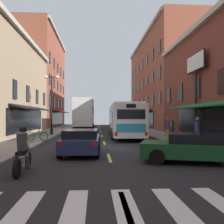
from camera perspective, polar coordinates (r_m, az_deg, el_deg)
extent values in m
cube|color=black|center=(15.47, -1.37, -8.44)|extent=(34.80, 80.00, 0.10)
cube|color=#DBCC4C|center=(5.72, 3.28, -21.19)|extent=(0.14, 2.40, 0.01)
cube|color=#DBCC4C|center=(12.00, -0.64, -10.39)|extent=(0.14, 2.40, 0.01)
cube|color=#DBCC4C|center=(18.44, -1.78, -7.05)|extent=(0.14, 2.40, 0.01)
cube|color=#DBCC4C|center=(24.91, -2.32, -5.44)|extent=(0.14, 2.40, 0.01)
cube|color=#DBCC4C|center=(31.39, -2.64, -4.49)|extent=(0.14, 2.40, 0.01)
cube|color=#DBCC4C|center=(37.88, -2.85, -3.87)|extent=(0.14, 2.40, 0.01)
cube|color=#DBCC4C|center=(44.37, -2.99, -3.43)|extent=(0.14, 2.40, 0.01)
cube|color=#DBCC4C|center=(50.86, -3.10, -3.10)|extent=(0.14, 2.40, 0.01)
cube|color=silver|center=(5.88, -20.06, -20.54)|extent=(0.50, 2.80, 0.01)
cube|color=silver|center=(5.70, -8.58, -21.26)|extent=(0.50, 2.80, 0.01)
cube|color=silver|center=(5.72, 3.28, -21.19)|extent=(0.50, 2.80, 0.01)
cube|color=silver|center=(5.95, 14.57, -20.35)|extent=(0.50, 2.80, 0.01)
cube|color=gray|center=(16.30, -22.76, -7.56)|extent=(3.00, 80.00, 0.14)
cube|color=gray|center=(16.78, 19.38, -7.39)|extent=(3.00, 80.00, 0.14)
cube|color=#B2AD9E|center=(27.26, -18.46, 15.38)|extent=(0.44, 19.40, 0.40)
cube|color=black|center=(26.20, -18.67, -1.78)|extent=(0.10, 12.00, 2.10)
cube|color=black|center=(26.03, -17.14, 0.84)|extent=(1.38, 11.20, 0.44)
cube|color=black|center=(22.46, -21.26, 4.84)|extent=(0.10, 1.00, 1.60)
cube|color=black|center=(26.28, -18.64, 4.00)|extent=(0.10, 1.00, 1.60)
cube|color=black|center=(30.16, -16.70, 3.37)|extent=(0.10, 1.00, 1.60)
cube|color=black|center=(34.06, -15.20, 2.88)|extent=(0.10, 1.00, 1.60)
cube|color=brown|center=(46.99, -17.14, 6.80)|extent=(8.00, 19.90, 16.45)
cube|color=#B2AD9E|center=(47.93, -12.12, 16.27)|extent=(0.44, 19.40, 0.40)
cube|color=black|center=(45.81, -12.26, -1.40)|extent=(0.10, 12.00, 2.10)
cube|color=maroon|center=(45.72, -11.37, 0.10)|extent=(1.38, 11.20, 0.44)
cube|color=black|center=(37.98, -14.01, 2.49)|extent=(0.10, 1.00, 1.60)
cube|color=black|center=(41.92, -13.05, 2.18)|extent=(0.10, 1.00, 1.60)
cube|color=black|center=(45.87, -12.25, 1.91)|extent=(0.10, 1.00, 1.60)
cube|color=black|center=(49.82, -11.57, 1.69)|extent=(0.10, 1.00, 1.60)
cube|color=black|center=(53.79, -11.00, 1.50)|extent=(0.10, 1.00, 1.60)
cube|color=black|center=(38.30, -13.99, 7.28)|extent=(0.10, 1.00, 1.60)
cube|color=black|center=(42.21, -13.03, 6.52)|extent=(0.10, 1.00, 1.60)
cube|color=black|center=(46.13, -12.23, 5.89)|extent=(0.10, 1.00, 1.60)
cube|color=black|center=(50.07, -11.56, 5.35)|extent=(0.10, 1.00, 1.60)
cube|color=black|center=(54.01, -10.99, 4.90)|extent=(0.10, 1.00, 1.60)
cube|color=black|center=(38.88, -13.97, 11.95)|extent=(0.10, 1.00, 1.60)
cube|color=black|center=(42.74, -13.02, 10.78)|extent=(0.10, 1.00, 1.60)
cube|color=black|center=(46.61, -12.22, 9.80)|extent=(0.10, 1.00, 1.60)
cube|color=black|center=(50.51, -11.55, 8.96)|extent=(0.10, 1.00, 1.60)
cube|color=black|center=(54.43, -10.98, 8.25)|extent=(0.10, 1.00, 1.60)
cube|color=#B2AD9E|center=(18.64, 23.48, 21.35)|extent=(0.44, 26.07, 0.40)
cube|color=black|center=(17.30, 23.80, -2.25)|extent=(0.10, 16.00, 2.10)
cube|color=#1E6638|center=(16.99, 21.66, 1.76)|extent=(1.38, 14.93, 0.44)
cube|color=black|center=(17.44, 23.75, 6.49)|extent=(0.10, 1.00, 1.60)
cube|color=black|center=(20.86, 18.88, 5.26)|extent=(0.10, 1.00, 1.60)
cube|color=black|center=(24.40, 15.41, 4.36)|extent=(0.10, 1.00, 1.60)
cube|color=black|center=(28.01, 12.83, 3.68)|extent=(0.10, 1.00, 1.60)
cube|color=brown|center=(44.04, 12.16, 6.45)|extent=(8.00, 26.57, 15.17)
cube|color=#B2AD9E|center=(44.62, 6.86, 15.84)|extent=(0.44, 26.07, 0.40)
cube|color=black|center=(42.75, 6.97, -1.45)|extent=(0.10, 16.00, 2.10)
cube|color=brown|center=(42.63, 6.03, 0.16)|extent=(1.38, 14.93, 0.44)
cube|color=black|center=(31.67, 10.85, 3.15)|extent=(0.10, 1.00, 1.60)
cube|color=black|center=(35.36, 9.28, 2.73)|extent=(0.10, 1.00, 1.60)
cube|color=black|center=(39.07, 8.01, 2.38)|extent=(0.10, 1.00, 1.60)
cube|color=black|center=(42.80, 6.97, 2.10)|extent=(0.10, 1.00, 1.60)
cube|color=black|center=(46.55, 6.08, 1.86)|extent=(0.10, 1.00, 1.60)
cube|color=black|center=(50.30, 5.34, 1.65)|extent=(0.10, 1.00, 1.60)
cube|color=black|center=(54.06, 4.69, 1.48)|extent=(0.10, 1.00, 1.60)
cube|color=black|center=(32.05, 10.84, 8.86)|extent=(0.10, 1.00, 1.60)
cube|color=black|center=(35.71, 9.27, 7.86)|extent=(0.10, 1.00, 1.60)
cube|color=black|center=(39.39, 8.00, 7.04)|extent=(0.10, 1.00, 1.60)
cube|color=black|center=(43.09, 6.96, 6.35)|extent=(0.10, 1.00, 1.60)
cube|color=black|center=(46.81, 6.08, 5.77)|extent=(0.10, 1.00, 1.60)
cube|color=black|center=(50.54, 5.33, 5.28)|extent=(0.10, 1.00, 1.60)
cube|color=black|center=(54.29, 4.69, 4.85)|extent=(0.10, 1.00, 1.60)
cube|color=black|center=(32.75, 10.82, 14.39)|extent=(0.10, 1.00, 1.60)
cube|color=black|center=(36.33, 9.26, 12.85)|extent=(0.10, 1.00, 1.60)
cube|color=black|center=(39.95, 7.99, 11.59)|extent=(0.10, 1.00, 1.60)
cube|color=black|center=(43.61, 6.95, 10.53)|extent=(0.10, 1.00, 1.60)
cube|color=black|center=(47.29, 6.07, 9.63)|extent=(0.10, 1.00, 1.60)
cube|color=black|center=(50.98, 5.33, 8.86)|extent=(0.10, 1.00, 1.60)
cube|color=black|center=(54.70, 4.68, 8.19)|extent=(0.10, 1.00, 1.60)
cylinder|color=black|center=(20.24, 18.57, 1.54)|extent=(0.18, 0.18, 5.37)
cylinder|color=black|center=(20.30, 18.60, -5.71)|extent=(0.40, 0.40, 0.24)
cube|color=black|center=(20.64, 18.52, 10.69)|extent=(0.10, 3.26, 1.36)
cube|color=white|center=(20.62, 18.36, 10.70)|extent=(0.04, 3.10, 1.20)
cube|color=white|center=(20.66, 18.68, 10.68)|extent=(0.04, 3.10, 1.20)
cube|color=white|center=(23.85, 2.80, -1.72)|extent=(2.89, 11.70, 2.57)
cube|color=silver|center=(23.86, 2.79, 1.51)|extent=(2.66, 10.49, 0.16)
cube|color=black|center=(24.14, 2.73, -1.29)|extent=(2.86, 9.30, 0.96)
cube|color=#19723F|center=(23.88, 2.80, -4.20)|extent=(2.91, 11.30, 0.36)
cube|color=black|center=(29.60, 1.83, -1.21)|extent=(2.25, 0.19, 1.10)
cube|color=black|center=(18.10, 4.37, -0.51)|extent=(2.05, 0.18, 0.70)
cube|color=teal|center=(18.11, 4.38, -3.65)|extent=(2.15, 0.16, 0.64)
cube|color=black|center=(18.10, 4.38, 1.38)|extent=(0.70, 0.12, 0.28)
cube|color=red|center=(18.03, 0.92, -4.97)|extent=(0.20, 0.09, 0.28)
cube|color=red|center=(18.28, 7.81, -4.91)|extent=(0.20, 0.09, 0.28)
cylinder|color=black|center=(27.62, -0.32, -3.96)|extent=(0.33, 1.01, 1.00)
cylinder|color=black|center=(27.80, 4.53, -3.94)|extent=(0.33, 1.01, 1.00)
cylinder|color=black|center=(20.51, 0.32, -5.03)|extent=(0.33, 1.01, 1.00)
cylinder|color=black|center=(20.75, 6.84, -4.98)|extent=(0.33, 1.01, 1.00)
cube|color=black|center=(36.65, -6.05, -1.55)|extent=(2.34, 2.21, 2.40)
cube|color=black|center=(37.68, -5.95, -0.24)|extent=(2.00, 0.14, 0.80)
cube|color=white|center=(32.70, -6.45, -0.06)|extent=(2.52, 5.80, 3.50)
cube|color=navy|center=(32.64, -4.31, 0.25)|extent=(0.13, 3.45, 0.90)
cube|color=black|center=(33.80, -6.34, -3.30)|extent=(2.05, 7.55, 0.24)
cylinder|color=black|center=(36.56, -7.79, -3.27)|extent=(0.30, 0.91, 0.90)
cylinder|color=black|center=(36.43, -4.34, -3.29)|extent=(0.30, 0.91, 0.90)
cylinder|color=black|center=(31.96, -8.53, -3.62)|extent=(0.30, 0.91, 0.90)
cylinder|color=black|center=(31.81, -4.58, -3.64)|extent=(0.30, 0.91, 0.90)
cube|color=#144723|center=(11.27, 17.90, -8.20)|extent=(4.65, 3.08, 0.61)
cube|color=black|center=(11.23, 18.76, -5.73)|extent=(2.72, 2.34, 0.43)
cylinder|color=black|center=(10.39, 10.23, -10.10)|extent=(0.68, 0.40, 0.64)
cylinder|color=black|center=(12.17, 10.70, -8.74)|extent=(0.68, 0.40, 0.64)
cube|color=navy|center=(13.42, -6.99, -7.00)|extent=(1.97, 4.62, 0.63)
cube|color=black|center=(13.19, -7.05, -4.94)|extent=(1.75, 2.51, 0.43)
cube|color=red|center=(11.26, -11.75, -7.08)|extent=(0.20, 0.07, 0.14)
cube|color=red|center=(11.11, -4.14, -7.18)|extent=(0.20, 0.07, 0.14)
cylinder|color=black|center=(15.10, -9.80, -7.20)|extent=(0.24, 0.65, 0.64)
cylinder|color=black|center=(14.97, -3.13, -7.27)|extent=(0.24, 0.65, 0.64)
cylinder|color=black|center=(12.00, -11.83, -8.85)|extent=(0.24, 0.65, 0.64)
cylinder|color=black|center=(11.83, -3.39, -8.98)|extent=(0.24, 0.65, 0.64)
cube|color=black|center=(41.99, -6.04, -2.84)|extent=(1.95, 4.37, 0.61)
cube|color=black|center=(41.81, -6.06, -2.18)|extent=(1.74, 2.38, 0.42)
cube|color=red|center=(39.91, -7.30, -2.64)|extent=(0.20, 0.07, 0.14)
cube|color=red|center=(39.81, -5.20, -2.65)|extent=(0.20, 0.07, 0.14)
cylinder|color=black|center=(43.52, -7.05, -3.06)|extent=(0.24, 0.65, 0.64)
cylinder|color=black|center=(43.40, -4.78, -3.07)|extent=(0.24, 0.65, 0.64)
cylinder|color=black|center=(40.62, -7.40, -3.22)|extent=(0.24, 0.65, 0.64)
cylinder|color=black|center=(40.50, -4.96, -3.23)|extent=(0.24, 0.65, 0.64)
cylinder|color=black|center=(10.06, -18.59, -10.43)|extent=(0.11, 0.62, 0.62)
cylinder|color=black|center=(8.68, -20.86, -11.97)|extent=(0.13, 0.62, 0.62)
cylinder|color=#B2B2B7|center=(9.90, -18.74, -8.83)|extent=(0.08, 0.33, 0.68)
ellipsoid|color=maroon|center=(9.47, -19.34, -7.98)|extent=(0.33, 0.57, 0.28)
cube|color=black|center=(9.09, -19.97, -8.72)|extent=(0.27, 0.57, 0.12)
cube|color=#B2B2B7|center=(9.35, -19.63, -10.60)|extent=(0.25, 0.41, 0.30)
cylinder|color=#B2B2B7|center=(9.76, -18.87, -6.53)|extent=(0.62, 0.05, 0.04)
cylinder|color=#4C4C51|center=(9.11, -19.85, -6.23)|extent=(0.35, 0.46, 0.66)
sphere|color=black|center=(9.19, -19.66, -3.68)|extent=(0.26, 0.26, 0.26)
cylinder|color=#4C4C51|center=(9.29, -20.91, -10.67)|extent=(0.15, 0.36, 0.56)
cylinder|color=#4C4C51|center=(9.20, -18.72, -10.78)|extent=(0.15, 0.36, 0.56)
torus|color=black|center=(19.63, -18.10, -5.26)|extent=(0.66, 0.19, 0.66)
torus|color=black|center=(19.18, -15.30, -5.38)|extent=(0.66, 0.19, 0.66)
cylinder|color=#1E7F3F|center=(19.39, -16.71, -5.03)|extent=(0.98, 0.26, 0.04)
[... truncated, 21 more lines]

